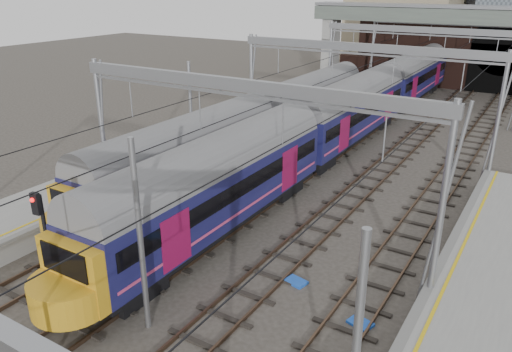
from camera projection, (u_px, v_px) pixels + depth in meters
The scene contains 10 objects.
tracks at pixel (309, 199), 27.99m from camera, with size 14.40×80.00×0.22m.
overhead_line at pixel (359, 65), 30.75m from camera, with size 16.80×80.00×8.00m.
retaining_wall at pixel (468, 50), 55.05m from camera, with size 28.00×2.75×9.00m.
overbridge at pixel (447, 26), 49.95m from camera, with size 28.00×3.00×9.25m.
train_main at pixel (386, 91), 43.24m from camera, with size 2.92×67.39×4.98m.
train_second at pixel (259, 124), 33.57m from camera, with size 2.70×31.31×4.69m.
signal_near_left at pixel (44, 234), 18.04m from camera, with size 0.34×0.46×4.54m.
equip_cover_a at pixel (296, 282), 20.22m from camera, with size 0.85×0.60×0.10m, color blue.
equip_cover_b at pixel (205, 246), 22.96m from camera, with size 0.82×0.58×0.10m, color blue.
equip_cover_c at pixel (360, 323), 17.76m from camera, with size 0.84×0.59×0.10m, color blue.
Camera 1 is at (10.84, -8.38, 11.41)m, focal length 35.00 mm.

